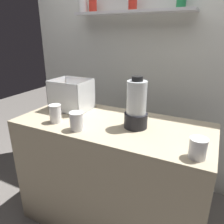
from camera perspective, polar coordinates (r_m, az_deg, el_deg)
ground_plane at (r=2.07m, az=0.00°, el=-26.36°), size 8.00×8.00×0.00m
counter at (r=1.77m, az=0.00°, el=-16.30°), size 1.40×0.64×0.90m
back_wall_unit at (r=2.15m, az=9.28°, el=13.52°), size 2.60×0.24×2.50m
carrot_display_bin at (r=1.83m, az=-10.49°, el=3.16°), size 0.31×0.25×0.25m
blender_pitcher at (r=1.43m, az=6.54°, el=1.51°), size 0.16×0.16×0.35m
juice_cup_beet_far_left at (r=1.59m, az=-14.76°, el=-0.70°), size 0.09×0.09×0.13m
juice_cup_carrot_left at (r=1.43m, az=-9.34°, el=-2.73°), size 0.10×0.10×0.12m
juice_cup_orange_middle at (r=1.19m, az=21.79°, el=-9.20°), size 0.09×0.09×0.11m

